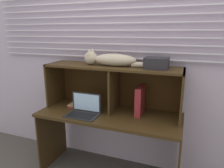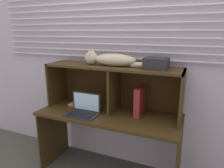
{
  "view_description": "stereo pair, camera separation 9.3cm",
  "coord_description": "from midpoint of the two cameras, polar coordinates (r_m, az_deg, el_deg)",
  "views": [
    {
      "loc": [
        0.71,
        -1.6,
        1.54
      ],
      "look_at": [
        0.0,
        0.32,
        1.01
      ],
      "focal_mm": 32.69,
      "sensor_mm": 36.0,
      "label": 1
    },
    {
      "loc": [
        0.8,
        -1.57,
        1.54
      ],
      "look_at": [
        0.0,
        0.32,
        1.01
      ],
      "focal_mm": 32.69,
      "sensor_mm": 36.0,
      "label": 2
    }
  ],
  "objects": [
    {
      "name": "laptop",
      "position": [
        2.11,
        -9.24,
        -7.29
      ],
      "size": [
        0.32,
        0.22,
        0.21
      ],
      "color": "#242424",
      "rests_on": "desk"
    },
    {
      "name": "storage_box",
      "position": [
        1.95,
        11.04,
        5.77
      ],
      "size": [
        0.22,
        0.2,
        0.1
      ],
      "primitive_type": "cube",
      "color": "#242127",
      "rests_on": "hutch_shelf_unit"
    },
    {
      "name": "desk",
      "position": [
        2.18,
        -2.17,
        -11.59
      ],
      "size": [
        1.46,
        0.58,
        0.72
      ],
      "color": "#3A2712",
      "rests_on": "ground"
    },
    {
      "name": "book_stack",
      "position": [
        2.38,
        -10.39,
        -5.51
      ],
      "size": [
        0.16,
        0.23,
        0.03
      ],
      "color": "maroon",
      "rests_on": "desk"
    },
    {
      "name": "hutch_shelf_unit",
      "position": [
        2.14,
        -0.84,
        1.38
      ],
      "size": [
        1.42,
        0.36,
        0.48
      ],
      "color": "#3A2712",
      "rests_on": "desk"
    },
    {
      "name": "back_panel_with_blinds",
      "position": [
        2.28,
        0.85,
        7.31
      ],
      "size": [
        4.4,
        0.08,
        2.5
      ],
      "color": "#BAA9C1",
      "rests_on": "ground"
    },
    {
      "name": "binder_upright",
      "position": [
        2.07,
        6.56,
        -4.63
      ],
      "size": [
        0.06,
        0.23,
        0.29
      ],
      "primitive_type": "cube",
      "color": "maroon",
      "rests_on": "desk"
    },
    {
      "name": "cat",
      "position": [
        2.07,
        -1.77,
        6.87
      ],
      "size": [
        0.79,
        0.15,
        0.17
      ],
      "color": "#BCAB92",
      "rests_on": "hutch_shelf_unit"
    }
  ]
}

